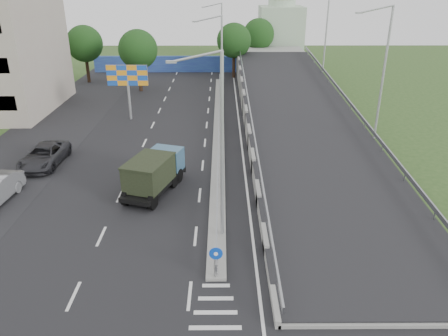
{
  "coord_description": "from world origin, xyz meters",
  "views": [
    {
      "loc": [
        0.29,
        -14.9,
        13.4
      ],
      "look_at": [
        0.42,
        10.56,
        2.2
      ],
      "focal_mm": 35.0,
      "sensor_mm": 36.0,
      "label": 1
    }
  ],
  "objects_px": {
    "lamp_post_near": "(218,139)",
    "lamp_post_mid": "(220,66)",
    "dump_truck": "(154,172)",
    "parked_car_c": "(44,156)",
    "lamp_post_far": "(220,38)",
    "sign_bollard": "(216,262)",
    "church": "(281,30)",
    "billboard": "(128,78)"
  },
  "relations": [
    {
      "from": "lamp_post_near",
      "to": "dump_truck",
      "type": "xyz_separation_m",
      "value": [
        -4.34,
        5.68,
        -4.37
      ]
    },
    {
      "from": "lamp_post_mid",
      "to": "church",
      "type": "height_order",
      "value": "church"
    },
    {
      "from": "dump_truck",
      "to": "lamp_post_near",
      "type": "bearing_deg",
      "value": -34.79
    },
    {
      "from": "lamp_post_near",
      "to": "parked_car_c",
      "type": "bearing_deg",
      "value": 142.75
    },
    {
      "from": "lamp_post_near",
      "to": "sign_bollard",
      "type": "bearing_deg",
      "value": -91.64
    },
    {
      "from": "lamp_post_mid",
      "to": "dump_truck",
      "type": "xyz_separation_m",
      "value": [
        -4.34,
        -14.32,
        -4.37
      ]
    },
    {
      "from": "church",
      "to": "parked_car_c",
      "type": "distance_m",
      "value": 49.81
    },
    {
      "from": "sign_bollard",
      "to": "church",
      "type": "height_order",
      "value": "church"
    },
    {
      "from": "lamp_post_near",
      "to": "lamp_post_mid",
      "type": "relative_size",
      "value": 1.0
    },
    {
      "from": "lamp_post_mid",
      "to": "parked_car_c",
      "type": "height_order",
      "value": "lamp_post_mid"
    },
    {
      "from": "lamp_post_near",
      "to": "dump_truck",
      "type": "bearing_deg",
      "value": 127.35
    },
    {
      "from": "church",
      "to": "dump_truck",
      "type": "relative_size",
      "value": 2.2
    },
    {
      "from": "lamp_post_near",
      "to": "parked_car_c",
      "type": "xyz_separation_m",
      "value": [
        -13.49,
        10.26,
        -5.04
      ]
    },
    {
      "from": "church",
      "to": "parked_car_c",
      "type": "relative_size",
      "value": 2.5
    },
    {
      "from": "lamp_post_mid",
      "to": "lamp_post_far",
      "type": "xyz_separation_m",
      "value": [
        0.0,
        20.0,
        0.0
      ]
    },
    {
      "from": "dump_truck",
      "to": "parked_car_c",
      "type": "bearing_deg",
      "value": 171.3
    },
    {
      "from": "church",
      "to": "billboard",
      "type": "xyz_separation_m",
      "value": [
        -19.0,
        -32.0,
        -1.12
      ]
    },
    {
      "from": "parked_car_c",
      "to": "lamp_post_far",
      "type": "bearing_deg",
      "value": 67.55
    },
    {
      "from": "lamp_post_far",
      "to": "parked_car_c",
      "type": "distance_m",
      "value": 33.04
    },
    {
      "from": "lamp_post_near",
      "to": "lamp_post_mid",
      "type": "height_order",
      "value": "same"
    },
    {
      "from": "lamp_post_far",
      "to": "sign_bollard",
      "type": "bearing_deg",
      "value": -90.14
    },
    {
      "from": "sign_bollard",
      "to": "church",
      "type": "relative_size",
      "value": 0.12
    },
    {
      "from": "lamp_post_near",
      "to": "billboard",
      "type": "relative_size",
      "value": 1.83
    },
    {
      "from": "parked_car_c",
      "to": "billboard",
      "type": "bearing_deg",
      "value": 71.48
    },
    {
      "from": "sign_bollard",
      "to": "lamp_post_mid",
      "type": "relative_size",
      "value": 0.17
    },
    {
      "from": "lamp_post_near",
      "to": "lamp_post_mid",
      "type": "xyz_separation_m",
      "value": [
        0.0,
        20.0,
        0.0
      ]
    },
    {
      "from": "sign_bollard",
      "to": "lamp_post_far",
      "type": "xyz_separation_m",
      "value": [
        0.11,
        43.83,
        4.77
      ]
    },
    {
      "from": "lamp_post_mid",
      "to": "billboard",
      "type": "height_order",
      "value": "lamp_post_mid"
    },
    {
      "from": "sign_bollard",
      "to": "lamp_post_near",
      "type": "bearing_deg",
      "value": 88.36
    },
    {
      "from": "lamp_post_near",
      "to": "dump_truck",
      "type": "distance_m",
      "value": 8.38
    },
    {
      "from": "lamp_post_near",
      "to": "lamp_post_mid",
      "type": "distance_m",
      "value": 20.0
    },
    {
      "from": "billboard",
      "to": "sign_bollard",
      "type": "bearing_deg",
      "value": -70.79
    },
    {
      "from": "sign_bollard",
      "to": "lamp_post_mid",
      "type": "xyz_separation_m",
      "value": [
        0.11,
        23.83,
        4.77
      ]
    },
    {
      "from": "lamp_post_near",
      "to": "lamp_post_far",
      "type": "relative_size",
      "value": 1.0
    },
    {
      "from": "sign_bollard",
      "to": "lamp_post_mid",
      "type": "distance_m",
      "value": 24.3
    },
    {
      "from": "dump_truck",
      "to": "lamp_post_far",
      "type": "bearing_deg",
      "value": 100.66
    },
    {
      "from": "sign_bollard",
      "to": "billboard",
      "type": "bearing_deg",
      "value": 109.21
    },
    {
      "from": "lamp_post_far",
      "to": "parked_car_c",
      "type": "relative_size",
      "value": 1.83
    },
    {
      "from": "lamp_post_near",
      "to": "lamp_post_far",
      "type": "bearing_deg",
      "value": 90.0
    },
    {
      "from": "dump_truck",
      "to": "parked_car_c",
      "type": "distance_m",
      "value": 10.26
    },
    {
      "from": "sign_bollard",
      "to": "parked_car_c",
      "type": "bearing_deg",
      "value": 133.54
    },
    {
      "from": "lamp_post_far",
      "to": "dump_truck",
      "type": "bearing_deg",
      "value": -97.2
    }
  ]
}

